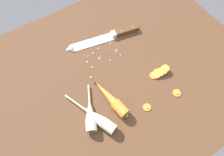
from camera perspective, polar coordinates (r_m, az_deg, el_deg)
ground_plane at (r=88.47cm, az=-0.70°, el=-0.11°), size 120.00×90.00×4.00cm
chefs_knife at (r=96.87cm, az=-2.84°, el=10.54°), size 34.69×10.09×4.18cm
whole_carrot at (r=80.01cm, az=-0.19°, el=-5.70°), size 6.63×21.77×4.20cm
parsnip_front at (r=77.76cm, az=-3.95°, el=-10.75°), size 10.72×22.68×4.00cm
parsnip_mid_left at (r=78.33cm, az=-5.84°, el=-9.92°), size 10.21×17.88×4.00cm
carrot_slice_stack at (r=88.61cm, az=12.66°, el=1.48°), size 8.71×4.19×2.80cm
carrot_slice_stray_near at (r=86.78cm, az=17.10°, el=-3.83°), size 3.22×3.22×0.70cm
carrot_slice_stray_mid at (r=81.76cm, az=9.42°, el=-7.77°), size 3.11×3.11×0.70cm
mince_crumbs at (r=91.92cm, az=-2.98°, el=6.24°), size 14.75×9.06×0.89cm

